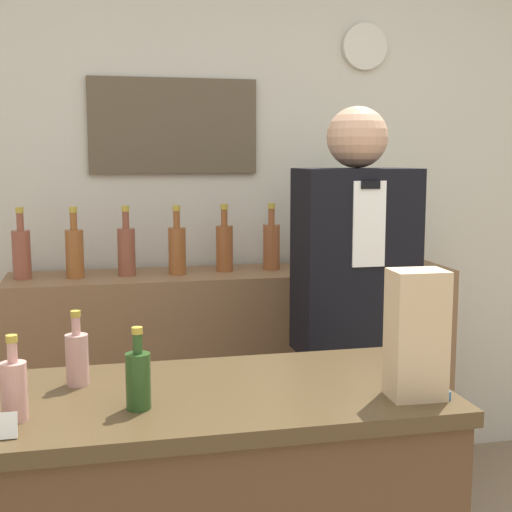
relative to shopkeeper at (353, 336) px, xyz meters
The scene contains 16 objects.
back_wall 1.06m from the shopkeeper, 116.35° to the left, with size 5.20×0.09×2.70m.
back_shelf 0.75m from the shopkeeper, 121.05° to the left, with size 1.95×0.41×1.02m.
shopkeeper is the anchor object (origin of this frame).
potted_plant 0.77m from the shopkeeper, 66.55° to the left, with size 0.34×0.34×0.43m.
paper_bag 0.94m from the shopkeeper, 101.04° to the right, with size 0.14×0.11×0.32m.
tape_dispenser 0.92m from the shopkeeper, 98.74° to the right, with size 0.09×0.06×0.07m.
counter_bottle_2 1.41m from the shopkeeper, 143.40° to the right, with size 0.06×0.06×0.20m.
counter_bottle_3 1.18m from the shopkeeper, 148.51° to the right, with size 0.06×0.06×0.20m.
counter_bottle_4 1.19m from the shopkeeper, 135.87° to the right, with size 0.06×0.06×0.20m.
shelf_bottle_0 1.39m from the shopkeeper, 155.03° to the left, with size 0.08×0.08×0.30m.
shelf_bottle_1 1.20m from the shopkeeper, 151.59° to the left, with size 0.08×0.08×0.30m.
shelf_bottle_2 1.03m from the shopkeeper, 145.02° to the left, with size 0.08×0.08×0.30m.
shelf_bottle_3 0.86m from the shopkeeper, 137.30° to the left, with size 0.08×0.08×0.30m.
shelf_bottle_4 0.76m from the shopkeeper, 123.18° to the left, with size 0.08×0.08×0.30m.
shelf_bottle_5 0.68m from the shopkeeper, 106.37° to the left, with size 0.08×0.08×0.30m.
shelf_bottle_6 0.65m from the shopkeeper, 86.14° to the left, with size 0.08×0.08×0.30m.
Camera 1 is at (-0.52, -1.30, 1.52)m, focal length 50.00 mm.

